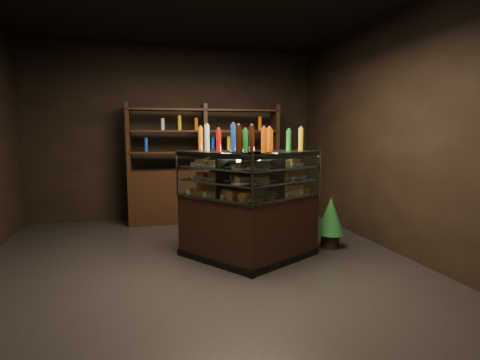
% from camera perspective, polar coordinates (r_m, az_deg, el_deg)
% --- Properties ---
extents(ground, '(5.00, 5.00, 0.00)m').
position_cam_1_polar(ground, '(4.58, -6.52, -12.20)').
color(ground, black).
rests_on(ground, ground).
extents(room_shell, '(5.02, 5.02, 3.01)m').
position_cam_1_polar(room_shell, '(4.34, -6.89, 12.75)').
color(room_shell, black).
rests_on(room_shell, ground).
extents(display_case, '(1.73, 1.33, 1.31)m').
position_cam_1_polar(display_case, '(4.49, 1.40, -6.64)').
color(display_case, black).
rests_on(display_case, ground).
extents(food_display, '(1.41, 1.00, 0.41)m').
position_cam_1_polar(food_display, '(4.39, 1.43, 0.26)').
color(food_display, '#CE8F4A').
rests_on(food_display, display_case).
extents(bottles_top, '(1.24, 0.86, 0.30)m').
position_cam_1_polar(bottles_top, '(4.37, 1.44, 6.22)').
color(bottles_top, yellow).
rests_on(bottles_top, display_case).
extents(potted_conifer, '(0.36, 0.36, 0.77)m').
position_cam_1_polar(potted_conifer, '(5.12, 13.67, -5.19)').
color(potted_conifer, black).
rests_on(potted_conifer, ground).
extents(back_shelving, '(2.57, 0.54, 2.00)m').
position_cam_1_polar(back_shelving, '(6.48, -5.33, -0.97)').
color(back_shelving, black).
rests_on(back_shelving, ground).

